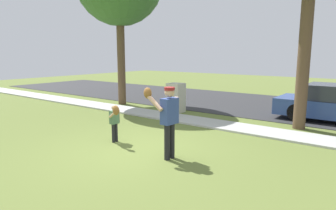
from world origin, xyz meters
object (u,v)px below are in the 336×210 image
(person_child, at_px, (115,118))
(baseball, at_px, (167,151))
(utility_cabinet, at_px, (176,98))
(person_adult, at_px, (168,114))

(person_child, bearing_deg, baseball, 10.96)
(baseball, bearing_deg, utility_cabinet, 123.33)
(person_child, bearing_deg, utility_cabinet, 109.56)
(person_adult, xyz_separation_m, person_child, (-1.91, 0.13, -0.36))
(utility_cabinet, bearing_deg, baseball, -56.67)
(person_child, relative_size, baseball, 14.70)
(person_adult, height_order, person_child, person_adult)
(person_adult, relative_size, baseball, 22.86)
(person_adult, bearing_deg, baseball, -46.77)
(person_child, distance_m, utility_cabinet, 4.73)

